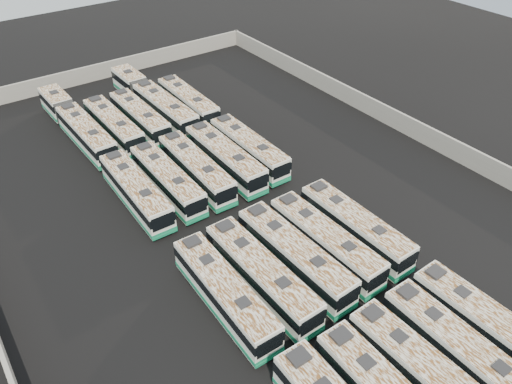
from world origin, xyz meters
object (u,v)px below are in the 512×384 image
at_px(bus_midback_center, 196,169).
at_px(bus_midback_far_right, 249,148).
at_px(bus_midfront_center, 295,256).
at_px(bus_midback_right, 225,158).
at_px(bus_midback_far_left, 136,191).
at_px(bus_back_left, 114,126).
at_px(bus_back_far_left, 76,123).
at_px(bus_midfront_left, 261,275).
at_px(bus_midfront_far_left, 225,293).
at_px(bus_back_center, 140,117).
at_px(bus_midfront_right, 325,242).
at_px(bus_midback_left, 167,180).
at_px(bus_front_far_right, 489,328).
at_px(bus_back_far_right, 188,102).
at_px(bus_front_right, 461,353).
at_px(bus_back_right, 153,100).
at_px(bus_midfront_far_right, 355,227).
at_px(bus_front_center, 427,377).

distance_m(bus_midback_center, bus_midback_far_right, 6.32).
xyz_separation_m(bus_midfront_center, bus_midback_right, (3.16, 14.81, -0.00)).
height_order(bus_midback_far_left, bus_midback_center, bus_midback_center).
distance_m(bus_midback_center, bus_midback_right, 3.28).
bearing_deg(bus_back_left, bus_back_far_left, 136.46).
distance_m(bus_midfront_left, bus_midback_far_right, 17.87).
distance_m(bus_midfront_far_left, bus_back_center, 28.39).
relative_size(bus_midback_right, bus_back_left, 1.03).
distance_m(bus_midfront_right, bus_back_far_left, 32.10).
bearing_deg(bus_midback_left, bus_front_far_right, -70.94).
height_order(bus_back_left, bus_back_far_right, bus_back_left).
height_order(bus_front_right, bus_back_right, bus_back_right).
relative_size(bus_midfront_left, bus_midfront_far_right, 1.03).
height_order(bus_midfront_far_left, bus_midback_left, bus_midfront_far_left).
bearing_deg(bus_back_right, bus_front_far_right, -87.10).
bearing_deg(bus_back_far_left, bus_back_center, -25.61).
relative_size(bus_midfront_far_right, bus_midback_far_right, 1.00).
bearing_deg(bus_midback_left, bus_midfront_center, -77.56).
bearing_deg(bus_back_far_left, bus_midfront_right, -74.29).
relative_size(bus_back_far_left, bus_back_left, 1.57).
bearing_deg(bus_midfront_far_left, bus_front_right, -52.27).
height_order(bus_front_right, bus_back_far_left, bus_front_right).
distance_m(bus_midback_left, bus_back_right, 17.03).
bearing_deg(bus_midfront_far_right, bus_midback_far_right, 90.05).
relative_size(bus_midfront_right, bus_back_center, 1.02).
xyz_separation_m(bus_midfront_right, bus_back_right, (0.03, 30.86, 0.04)).
relative_size(bus_midfront_far_left, bus_back_far_right, 1.01).
distance_m(bus_front_right, bus_midfront_far_right, 13.12).
height_order(bus_front_far_right, bus_midfront_far_left, bus_front_far_right).
distance_m(bus_front_far_right, bus_back_far_left, 45.19).
xyz_separation_m(bus_midfront_right, bus_back_center, (-3.08, 27.81, -0.03)).
bearing_deg(bus_midfront_left, bus_front_right, -64.11).
xyz_separation_m(bus_front_far_right, bus_midback_far_right, (-0.04, 27.86, -0.01)).
height_order(bus_front_center, bus_midback_far_right, bus_front_center).
bearing_deg(bus_back_center, bus_midback_far_right, -64.36).
relative_size(bus_midback_left, bus_back_center, 1.00).
height_order(bus_midfront_far_left, bus_back_center, bus_midfront_far_left).
relative_size(bus_front_far_right, bus_back_far_left, 0.64).
distance_m(bus_front_center, bus_midback_center, 27.64).
bearing_deg(bus_midback_far_left, bus_front_right, -70.21).
bearing_deg(bus_back_far_right, bus_back_left, -178.10).
relative_size(bus_front_center, bus_back_far_right, 1.01).
distance_m(bus_front_right, bus_midfront_right, 12.78).
height_order(bus_midfront_left, bus_midback_far_right, bus_midfront_left).
relative_size(bus_midfront_center, bus_back_center, 1.05).
distance_m(bus_midfront_far_right, bus_midback_far_right, 15.23).
relative_size(bus_front_right, bus_back_right, 0.63).
bearing_deg(bus_front_far_right, bus_back_far_left, 105.18).
xyz_separation_m(bus_back_far_left, bus_back_center, (6.38, -2.87, -0.03)).
bearing_deg(bus_midback_left, bus_midback_far_right, 0.93).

